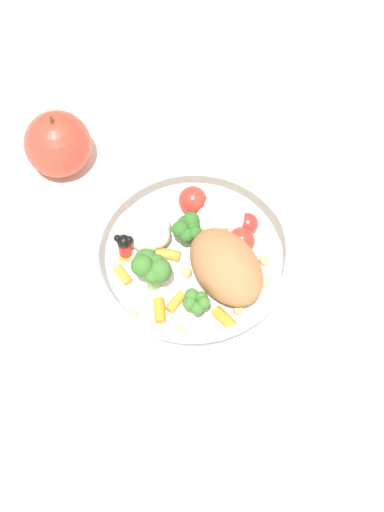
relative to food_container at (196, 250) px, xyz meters
The scene contains 4 objects.
ground_plane 0.03m from the food_container, 161.74° to the right, with size 2.40×2.40×0.00m, color silver.
food_container is the anchor object (origin of this frame).
loose_apple 0.21m from the food_container, 56.59° to the right, with size 0.08×0.08×0.09m.
folded_napkin 0.20m from the food_container, 120.52° to the left, with size 0.11×0.15×0.01m, color white.
Camera 1 is at (0.11, 0.36, 0.73)m, focal length 52.25 mm.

